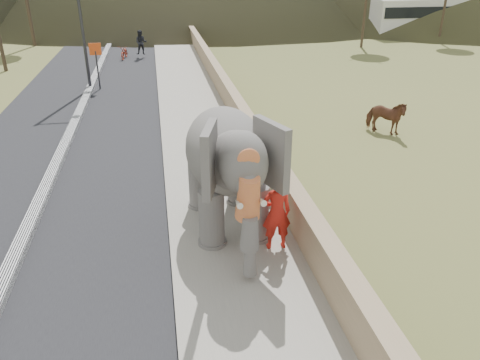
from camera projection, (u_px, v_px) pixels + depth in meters
name	position (u px, v px, depth m)	size (l,w,h in m)	color
ground	(252.00, 311.00, 9.22)	(160.00, 160.00, 0.00)	olive
road	(66.00, 146.00, 17.31)	(7.00, 120.00, 0.03)	black
median	(66.00, 143.00, 17.27)	(0.35, 120.00, 0.22)	black
walkway	(201.00, 136.00, 18.08)	(3.00, 120.00, 0.15)	#9E9687
parapet	(243.00, 122.00, 18.14)	(0.30, 120.00, 1.10)	tan
signboard	(96.00, 58.00, 24.07)	(0.60, 0.08, 2.40)	#2D2D33
cow	(385.00, 117.00, 18.29)	(0.74, 1.62, 1.37)	brown
distant_car	(356.00, 24.00, 43.91)	(1.70, 4.23, 1.44)	#B3B3BA
bus_white	(433.00, 17.00, 41.69)	(2.50, 11.00, 3.10)	white
elephant_and_man	(227.00, 166.00, 11.44)	(2.45, 4.38, 3.11)	slate
motorcyclist	(132.00, 48.00, 32.10)	(2.06, 1.78, 1.88)	maroon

